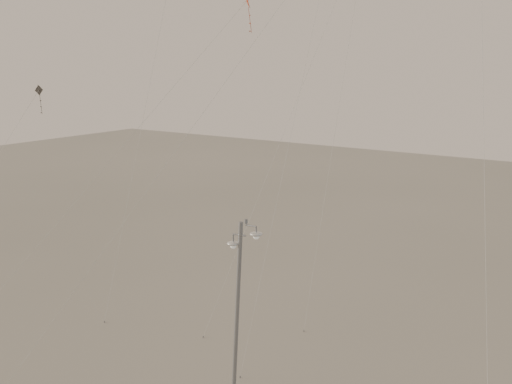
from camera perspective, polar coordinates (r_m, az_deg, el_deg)
The scene contains 3 objects.
street_lamp at distance 29.77m, azimuth -1.39°, elevation -9.60°, with size 1.62×0.57×8.58m.
kite_3 at distance 35.46m, azimuth -6.58°, elevation 8.25°, with size 9.04×14.17×17.95m.
kite_6 at distance 46.07m, azimuth -19.12°, elevation 4.03°, with size 2.57×9.51×13.03m.
Camera 1 is at (18.16, -19.10, 15.26)m, focal length 50.00 mm.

